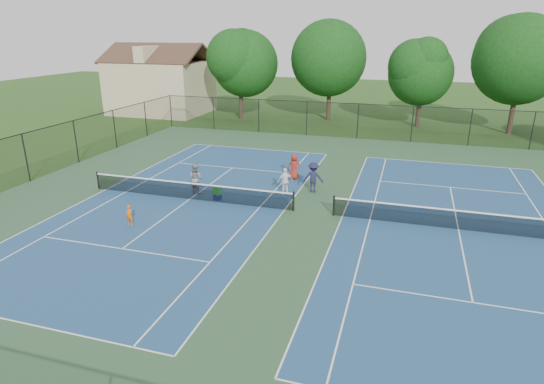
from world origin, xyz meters
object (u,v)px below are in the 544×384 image
(tree_back_b, at_px, (331,55))
(tree_back_c, at_px, (423,69))
(clapboard_house, at_px, (161,85))
(bystander_c, at_px, (294,167))
(ball_crate, at_px, (217,197))
(instructor, at_px, (196,178))
(bystander_a, at_px, (285,181))
(bystander_b, at_px, (313,177))
(child_player, at_px, (130,215))
(tree_back_a, at_px, (240,60))
(tree_back_d, at_px, (522,56))
(ball_hopper, at_px, (217,191))

(tree_back_b, height_order, tree_back_c, tree_back_b)
(clapboard_house, bearing_deg, tree_back_b, 3.01)
(bystander_c, relative_size, ball_crate, 4.20)
(instructor, height_order, bystander_a, instructor)
(instructor, bearing_deg, bystander_c, -119.80)
(clapboard_house, bearing_deg, bystander_b, -44.34)
(tree_back_c, relative_size, child_player, 8.26)
(tree_back_b, xyz_separation_m, clapboard_house, (-19.00, -1.00, -3.50))
(instructor, relative_size, bystander_c, 1.06)
(tree_back_b, bearing_deg, tree_back_a, -167.47)
(tree_back_a, relative_size, bystander_a, 5.83)
(tree_back_c, height_order, tree_back_d, tree_back_d)
(instructor, distance_m, ball_crate, 1.90)
(tree_back_a, height_order, tree_back_c, tree_back_a)
(tree_back_a, relative_size, tree_back_d, 0.88)
(tree_back_d, height_order, ball_hopper, tree_back_d)
(clapboard_house, relative_size, ball_hopper, 25.66)
(tree_back_a, distance_m, bystander_c, 22.17)
(instructor, bearing_deg, bystander_b, -142.70)
(tree_back_d, height_order, bystander_a, tree_back_d)
(bystander_a, height_order, ball_hopper, bystander_a)
(clapboard_house, bearing_deg, tree_back_c, 0.00)
(tree_back_a, bearing_deg, tree_back_c, 3.18)
(ball_hopper, bearing_deg, tree_back_d, 51.90)
(clapboard_house, bearing_deg, child_player, -62.89)
(tree_back_d, distance_m, child_player, 35.68)
(tree_back_d, bearing_deg, ball_hopper, -128.10)
(child_player, bearing_deg, clapboard_house, 120.02)
(tree_back_a, bearing_deg, instructor, -75.60)
(instructor, bearing_deg, clapboard_house, -37.32)
(bystander_a, xyz_separation_m, bystander_c, (-0.22, 2.90, 0.03))
(tree_back_a, height_order, instructor, tree_back_a)
(clapboard_house, height_order, child_player, clapboard_house)
(bystander_c, bearing_deg, tree_back_c, -119.60)
(tree_back_a, distance_m, ball_hopper, 25.37)
(tree_back_a, xyz_separation_m, bystander_c, (10.63, -18.74, -5.22))
(clapboard_house, relative_size, instructor, 6.23)
(tree_back_c, xyz_separation_m, bystander_a, (-7.15, -22.64, -4.70))
(clapboard_house, relative_size, bystander_b, 6.07)
(tree_back_a, relative_size, bystander_c, 5.61)
(tree_back_b, xyz_separation_m, child_player, (-4.12, -30.06, -6.09))
(child_player, relative_size, bystander_a, 0.65)
(tree_back_c, distance_m, ball_hopper, 27.20)
(clapboard_house, bearing_deg, tree_back_a, -5.71)
(tree_back_c, xyz_separation_m, bystander_b, (-5.71, -21.78, -4.59))
(tree_back_c, height_order, ball_hopper, tree_back_c)
(clapboard_house, xyz_separation_m, bystander_a, (20.85, -22.64, -2.31))
(bystander_a, bearing_deg, tree_back_d, -161.09)
(tree_back_d, height_order, bystander_b, tree_back_d)
(ball_crate, bearing_deg, ball_hopper, 0.00)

